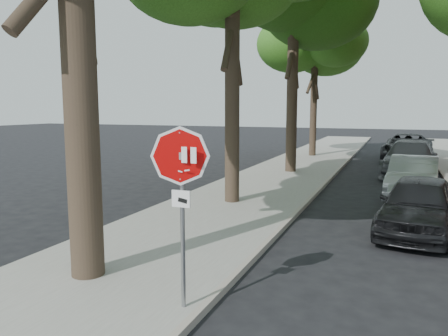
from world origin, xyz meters
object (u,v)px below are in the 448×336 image
Objects in this scene: car_b at (413,177)px; car_c at (410,159)px; stop_sign at (181,182)px; car_d at (408,148)px; tree_far at (316,35)px; car_a at (419,205)px.

car_c is at bearing 94.73° from car_b.
stop_sign is 21.26m from car_d.
tree_far is at bearing 120.73° from car_b.
tree_far is 2.32× the size of car_a.
stop_sign reaches higher than car_c.
car_b is 5.04m from car_c.
stop_sign is at bearing -84.54° from tree_far.
car_b reaches higher than car_a.
car_a is at bearing -85.70° from car_c.
stop_sign is at bearing -97.90° from car_c.
car_d is at bearing -1.79° from tree_far.
car_b is at bearing -86.84° from car_d.
car_b is (5.32, -10.91, -6.53)m from tree_far.
car_b is at bearing -64.00° from tree_far.
car_a is 9.44m from car_c.
car_c is at bearing 77.80° from stop_sign.
stop_sign is 21.88m from tree_far.
car_d is (0.00, 10.75, 0.08)m from car_b.
car_a is at bearing -86.84° from car_d.
car_d is at bearing 94.73° from car_b.
car_b is at bearing -85.70° from car_c.
tree_far reaches higher than car_d.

